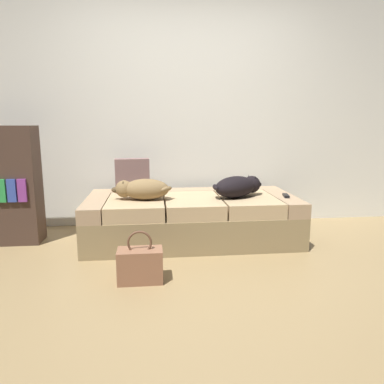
{
  "coord_description": "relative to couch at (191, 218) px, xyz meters",
  "views": [
    {
      "loc": [
        -0.37,
        -2.33,
        1.12
      ],
      "look_at": [
        0.0,
        1.0,
        0.48
      ],
      "focal_mm": 33.8,
      "sensor_mm": 36.0,
      "label": 1
    }
  ],
  "objects": [
    {
      "name": "ground_plane",
      "position": [
        0.0,
        -1.05,
        -0.21
      ],
      "size": [
        10.0,
        10.0,
        0.0
      ],
      "primitive_type": "plane",
      "color": "#947A4F"
    },
    {
      "name": "back_wall",
      "position": [
        0.0,
        0.67,
        1.19
      ],
      "size": [
        6.4,
        0.1,
        2.8
      ],
      "primitive_type": "cube",
      "color": "silver",
      "rests_on": "ground"
    },
    {
      "name": "couch",
      "position": [
        0.0,
        0.0,
        0.0
      ],
      "size": [
        1.98,
        0.96,
        0.43
      ],
      "color": "#8D7851",
      "rests_on": "ground"
    },
    {
      "name": "dog_tan",
      "position": [
        -0.46,
        -0.11,
        0.31
      ],
      "size": [
        0.57,
        0.28,
        0.19
      ],
      "color": "olive",
      "rests_on": "couch"
    },
    {
      "name": "dog_dark",
      "position": [
        0.44,
        -0.09,
        0.32
      ],
      "size": [
        0.56,
        0.43,
        0.2
      ],
      "color": "black",
      "rests_on": "couch"
    },
    {
      "name": "tv_remote",
      "position": [
        0.89,
        -0.13,
        0.23
      ],
      "size": [
        0.07,
        0.16,
        0.02
      ],
      "primitive_type": "cube",
      "rotation": [
        0.0,
        0.0,
        -0.19
      ],
      "color": "black",
      "rests_on": "couch"
    },
    {
      "name": "throw_pillow",
      "position": [
        -0.57,
        0.28,
        0.39
      ],
      "size": [
        0.35,
        0.15,
        0.34
      ],
      "primitive_type": "cube",
      "rotation": [
        0.0,
        0.0,
        0.1
      ],
      "color": "#785B58",
      "rests_on": "couch"
    },
    {
      "name": "handbag",
      "position": [
        -0.47,
        -0.92,
        -0.09
      ],
      "size": [
        0.32,
        0.18,
        0.38
      ],
      "color": "#8B5C41",
      "rests_on": "ground"
    },
    {
      "name": "bookshelf",
      "position": [
        -1.71,
        0.1,
        0.34
      ],
      "size": [
        0.56,
        0.3,
        1.1
      ],
      "color": "#453228",
      "rests_on": "ground"
    }
  ]
}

